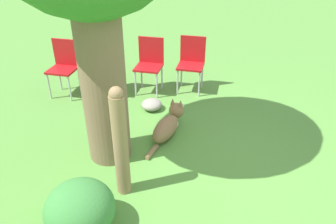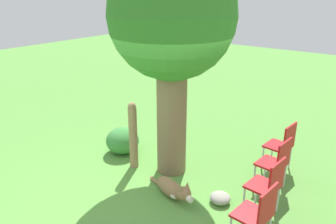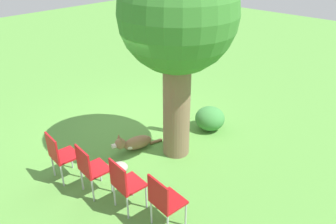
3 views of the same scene
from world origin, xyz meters
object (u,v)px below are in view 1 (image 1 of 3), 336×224
Objects in this scene: red_chair_2 at (107,62)px; red_chair_3 at (64,64)px; red_chair_0 at (192,60)px; dog at (168,124)px; fence_post at (120,143)px; red_chair_1 at (150,61)px.

red_chair_3 is (-0.14, 0.71, 0.00)m from red_chair_2.
red_chair_0 is at bearing 107.37° from red_chair_3.
red_chair_3 is at bearing 78.31° from dog.
fence_post is 2.76m from red_chair_0.
fence_post is 1.37× the size of red_chair_1.
red_chair_1 and red_chair_3 have the same top height.
red_chair_0 reaches higher than dog.
red_chair_0 is at bearing 9.19° from dog.
red_chair_0 is 1.00× the size of red_chair_2.
dog is 1.16× the size of red_chair_0.
dog is at bearing 50.61° from red_chair_2.
red_chair_1 is at bearing 2.53° from fence_post.
dog is 1.50m from red_chair_1.
fence_post reaches higher than red_chair_3.
fence_post is 2.56m from red_chair_1.
red_chair_0 is at bearing 107.37° from red_chair_1.
fence_post is at bearing 40.52° from red_chair_3.
red_chair_3 is (-0.41, 2.14, 0.00)m from red_chair_0.
dog is at bearing -2.44° from red_chair_0.
fence_post is 1.37× the size of red_chair_0.
dog is 1.16× the size of red_chair_1.
fence_post reaches higher than red_chair_0.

